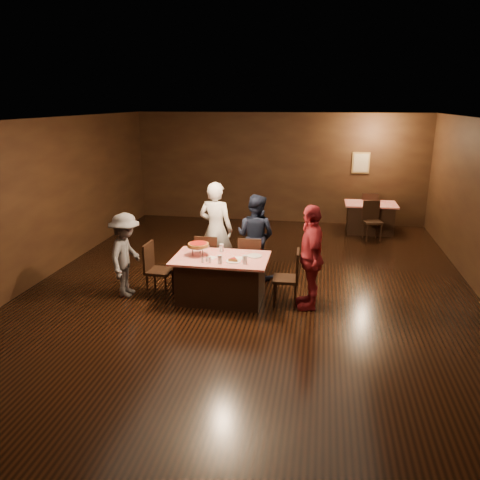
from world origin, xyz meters
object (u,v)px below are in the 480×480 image
at_px(chair_far_left, 209,258).
at_px(glass_front_right, 245,260).
at_px(glass_back, 222,248).
at_px(chair_far_right, 251,261).
at_px(pizza_stand, 198,245).
at_px(diner_grey_knit, 126,255).
at_px(glass_front_left, 220,259).
at_px(diner_white_jacket, 216,229).
at_px(chair_end_right, 286,278).
at_px(chair_back_near, 373,221).
at_px(plate_empty, 254,256).
at_px(back_table, 370,218).
at_px(diner_red_shirt, 311,257).
at_px(chair_back_far, 368,209).
at_px(main_table, 221,279).
at_px(chair_end_left, 159,270).
at_px(diner_navy_hoodie, 255,236).

bearing_deg(chair_far_left, glass_front_right, 130.54).
bearing_deg(glass_back, chair_far_right, 45.00).
relative_size(pizza_stand, glass_front_right, 2.71).
relative_size(diner_grey_knit, glass_front_left, 10.58).
bearing_deg(diner_white_jacket, chair_far_left, 93.40).
relative_size(chair_far_right, glass_front_left, 6.79).
xyz_separation_m(chair_end_right, chair_back_near, (1.79, 4.18, 0.00)).
xyz_separation_m(chair_far_right, plate_empty, (0.15, -0.60, 0.30)).
bearing_deg(pizza_stand, back_table, 55.70).
bearing_deg(chair_back_near, chair_far_right, -137.93).
bearing_deg(chair_back_near, chair_end_right, -125.13).
bearing_deg(diner_red_shirt, glass_front_right, -87.39).
bearing_deg(chair_end_right, chair_back_far, 160.26).
xyz_separation_m(main_table, diner_grey_knit, (-1.66, -0.08, 0.36)).
xyz_separation_m(chair_end_left, pizza_stand, (0.70, 0.05, 0.48)).
height_order(chair_far_left, chair_end_left, same).
bearing_deg(main_table, chair_end_right, 0.00).
height_order(pizza_stand, glass_back, pizza_stand).
bearing_deg(plate_empty, chair_back_far, 66.26).
xyz_separation_m(diner_grey_knit, glass_back, (1.61, 0.38, 0.10)).
bearing_deg(diner_grey_knit, pizza_stand, -85.96).
distance_m(chair_end_left, glass_front_left, 1.24).
relative_size(back_table, chair_back_far, 1.37).
height_order(main_table, chair_end_right, chair_end_right).
height_order(chair_back_near, diner_red_shirt, diner_red_shirt).
relative_size(back_table, chair_back_near, 1.37).
bearing_deg(diner_red_shirt, plate_empty, -110.01).
bearing_deg(chair_far_right, glass_front_right, 91.96).
bearing_deg(diner_grey_knit, diner_red_shirt, -90.75).
height_order(back_table, pizza_stand, pizza_stand).
bearing_deg(diner_grey_knit, diner_white_jacket, -48.63).
bearing_deg(chair_back_far, glass_front_left, 62.36).
bearing_deg(pizza_stand, plate_empty, 6.01).
bearing_deg(glass_back, chair_far_left, 127.87).
xyz_separation_m(main_table, glass_front_right, (0.45, -0.25, 0.46)).
distance_m(diner_grey_knit, glass_front_right, 2.12).
distance_m(chair_far_right, diner_navy_hoodie, 0.56).
bearing_deg(chair_end_right, glass_front_left, -75.66).
distance_m(diner_navy_hoodie, diner_red_shirt, 1.63).
bearing_deg(diner_grey_knit, chair_end_left, -83.84).
bearing_deg(back_table, chair_end_right, -110.19).
bearing_deg(back_table, chair_back_far, 90.00).
height_order(diner_navy_hoodie, pizza_stand, diner_navy_hoodie).
relative_size(chair_back_far, diner_grey_knit, 0.64).
xyz_separation_m(chair_far_right, chair_back_far, (2.49, 4.73, 0.00)).
bearing_deg(main_table, chair_back_far, 62.16).
height_order(diner_white_jacket, diner_grey_knit, diner_white_jacket).
bearing_deg(pizza_stand, chair_end_left, -175.91).
bearing_deg(back_table, chair_back_near, -90.00).
bearing_deg(chair_far_right, pizza_stand, 40.29).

